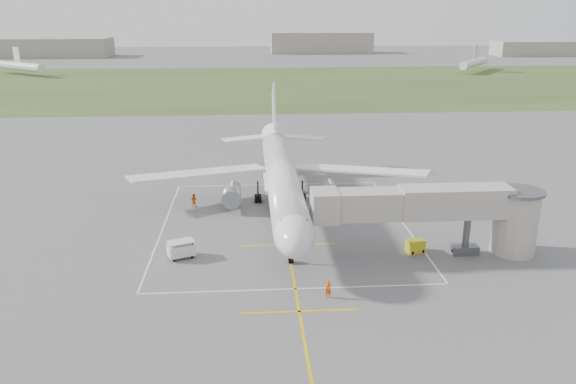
{
  "coord_description": "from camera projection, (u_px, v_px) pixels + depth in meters",
  "views": [
    {
      "loc": [
        -3.8,
        -65.11,
        23.73
      ],
      "look_at": [
        0.44,
        -4.0,
        4.0
      ],
      "focal_mm": 35.0,
      "sensor_mm": 36.0,
      "label": 1
    }
  ],
  "objects": [
    {
      "name": "grass_strip",
      "position": [
        260.0,
        84.0,
        192.79
      ],
      "size": [
        700.0,
        120.0,
        0.02
      ],
      "primitive_type": "cube",
      "color": "#374A20",
      "rests_on": "ground"
    },
    {
      "name": "ground",
      "position": [
        282.0,
        213.0,
        69.35
      ],
      "size": [
        700.0,
        700.0,
        0.0
      ],
      "primitive_type": "plane",
      "color": "#5D5D60",
      "rests_on": "ground"
    },
    {
      "name": "gpu_unit",
      "position": [
        415.0,
        246.0,
        57.9
      ],
      "size": [
        2.04,
        1.66,
        1.34
      ],
      "rotation": [
        0.0,
        0.0,
        0.27
      ],
      "color": "#B4AD16",
      "rests_on": "ground"
    },
    {
      "name": "ramp_worker_wing",
      "position": [
        194.0,
        200.0,
        71.27
      ],
      "size": [
        1.01,
        0.88,
        1.75
      ],
      "primitive_type": "imported",
      "rotation": [
        0.0,
        0.0,
        2.85
      ],
      "color": "#E95B07",
      "rests_on": "ground"
    },
    {
      "name": "ramp_worker_nose",
      "position": [
        328.0,
        289.0,
        48.56
      ],
      "size": [
        0.63,
        0.44,
        1.64
      ],
      "primitive_type": "imported",
      "rotation": [
        0.0,
        0.0,
        0.08
      ],
      "color": "#EA5307",
      "rests_on": "ground"
    },
    {
      "name": "airliner",
      "position": [
        282.0,
        177.0,
        68.72
      ],
      "size": [
        38.93,
        46.75,
        13.52
      ],
      "color": "silver",
      "rests_on": "ground"
    },
    {
      "name": "distant_hangars",
      "position": [
        226.0,
        46.0,
        318.52
      ],
      "size": [
        345.0,
        49.0,
        12.0
      ],
      "color": "gray",
      "rests_on": "ground"
    },
    {
      "name": "jet_bridge",
      "position": [
        447.0,
        211.0,
        56.11
      ],
      "size": [
        23.4,
        5.0,
        7.2
      ],
      "color": "gray",
      "rests_on": "ground"
    },
    {
      "name": "distant_aircraft",
      "position": [
        253.0,
        64.0,
        224.93
      ],
      "size": [
        206.83,
        27.68,
        8.85
      ],
      "color": "silver",
      "rests_on": "ground"
    },
    {
      "name": "baggage_cart",
      "position": [
        181.0,
        249.0,
        56.45
      ],
      "size": [
        2.98,
        2.41,
        1.8
      ],
      "rotation": [
        0.0,
        0.0,
        0.38
      ],
      "color": "silver",
      "rests_on": "ground"
    },
    {
      "name": "apron_markings",
      "position": [
        285.0,
        230.0,
        63.82
      ],
      "size": [
        28.2,
        60.0,
        0.01
      ],
      "color": "#E0A90D",
      "rests_on": "ground"
    }
  ]
}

